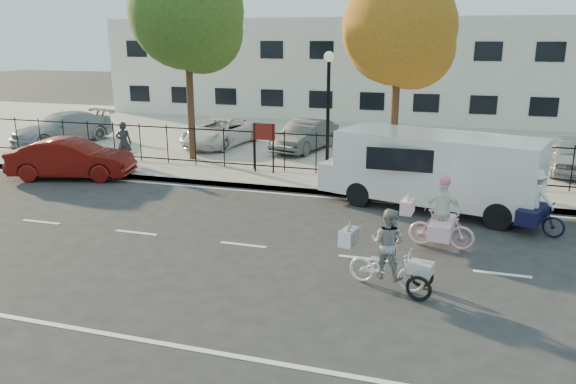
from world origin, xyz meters
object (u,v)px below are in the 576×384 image
(zebra_trike, at_px, (387,257))
(unicorn_bike, at_px, (441,221))
(lamppost, at_px, (328,92))
(lot_car_d, at_px, (572,155))
(white_van, at_px, (433,168))
(pedestrian, at_px, (124,143))
(lot_car_c, at_px, (305,136))
(lot_car_b, at_px, (220,132))
(red_sedan, at_px, (72,159))
(lot_car_a, at_px, (62,128))
(bull_bike, at_px, (532,208))

(zebra_trike, bearing_deg, unicorn_bike, -7.78)
(lamppost, xyz_separation_m, lot_car_d, (8.36, 3.31, -2.31))
(lot_car_d, bearing_deg, lamppost, -154.04)
(white_van, height_order, pedestrian, white_van)
(pedestrian, distance_m, lot_car_c, 7.59)
(unicorn_bike, relative_size, white_van, 0.27)
(pedestrian, distance_m, lot_car_b, 4.99)
(red_sedan, xyz_separation_m, lot_car_a, (-4.42, 5.09, 0.14))
(lot_car_b, xyz_separation_m, lot_car_c, (3.99, 0.04, 0.03))
(lot_car_a, bearing_deg, lot_car_b, 30.27)
(lot_car_d, bearing_deg, white_van, -125.29)
(red_sedan, bearing_deg, white_van, -105.64)
(lamppost, height_order, lot_car_b, lamppost)
(unicorn_bike, distance_m, lot_car_d, 9.81)
(lot_car_a, relative_size, lot_car_d, 1.26)
(pedestrian, relative_size, lot_car_a, 0.34)
(lamppost, bearing_deg, red_sedan, -165.47)
(zebra_trike, xyz_separation_m, bull_bike, (3.15, 4.38, 0.04))
(unicorn_bike, relative_size, lot_car_c, 0.45)
(unicorn_bike, bearing_deg, lot_car_b, 50.91)
(bull_bike, relative_size, lot_car_d, 0.50)
(unicorn_bike, relative_size, lot_car_b, 0.40)
(unicorn_bike, relative_size, lot_car_d, 0.47)
(red_sedan, relative_size, lot_car_c, 1.08)
(unicorn_bike, xyz_separation_m, lot_car_a, (-17.41, 8.33, 0.18))
(unicorn_bike, xyz_separation_m, bull_bike, (2.21, 1.76, 0.02))
(white_van, relative_size, lot_car_d, 1.75)
(red_sedan, relative_size, lot_car_b, 0.96)
(pedestrian, relative_size, lot_car_b, 0.37)
(zebra_trike, bearing_deg, white_van, 6.75)
(lot_car_b, distance_m, lot_car_c, 3.99)
(bull_bike, distance_m, pedestrian, 14.81)
(white_van, bearing_deg, bull_bike, -14.55)
(white_van, bearing_deg, pedestrian, -175.10)
(bull_bike, xyz_separation_m, lot_car_a, (-19.62, 6.57, 0.16))
(lamppost, bearing_deg, white_van, -31.81)
(zebra_trike, distance_m, lot_car_b, 15.49)
(bull_bike, bearing_deg, unicorn_bike, 149.33)
(unicorn_bike, height_order, lot_car_b, unicorn_bike)
(unicorn_bike, bearing_deg, lot_car_c, 36.93)
(pedestrian, distance_m, lot_car_a, 6.05)
(zebra_trike, xyz_separation_m, pedestrian, (-11.22, 7.94, 0.33))
(bull_bike, bearing_deg, red_sedan, 105.16)
(white_van, distance_m, pedestrian, 11.94)
(white_van, bearing_deg, lot_car_d, 65.29)
(red_sedan, distance_m, lot_car_a, 6.74)
(bull_bike, height_order, pedestrian, pedestrian)
(lot_car_c, bearing_deg, red_sedan, -123.35)
(lamppost, height_order, bull_bike, lamppost)
(white_van, distance_m, lot_car_d, 7.29)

